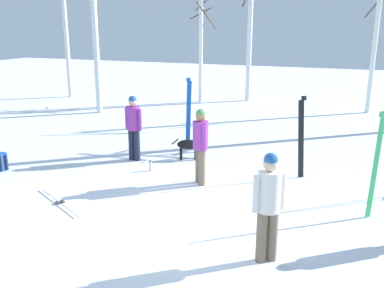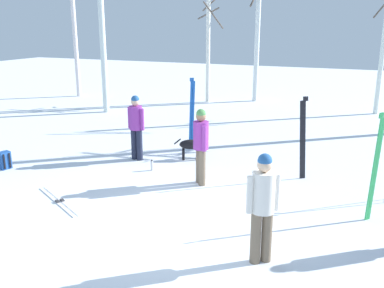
{
  "view_description": "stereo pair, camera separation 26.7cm",
  "coord_description": "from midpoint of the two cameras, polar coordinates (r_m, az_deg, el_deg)",
  "views": [
    {
      "loc": [
        3.04,
        -6.29,
        3.49
      ],
      "look_at": [
        -0.2,
        1.93,
        1.0
      ],
      "focal_mm": 40.16,
      "sensor_mm": 36.0,
      "label": 1
    },
    {
      "loc": [
        3.29,
        -6.19,
        3.49
      ],
      "look_at": [
        -0.2,
        1.93,
        1.0
      ],
      "focal_mm": 40.16,
      "sensor_mm": 36.0,
      "label": 2
    }
  ],
  "objects": [
    {
      "name": "ground_plane",
      "position": [
        7.82,
        -3.34,
        -10.8
      ],
      "size": [
        60.0,
        60.0,
        0.0
      ],
      "primitive_type": "plane",
      "color": "white"
    },
    {
      "name": "person_1",
      "position": [
        6.43,
        10.58,
        -7.54
      ],
      "size": [
        0.43,
        0.36,
        1.72
      ],
      "color": "#72604C",
      "rests_on": "ground_plane"
    },
    {
      "name": "person_2",
      "position": [
        9.43,
        1.99,
        0.28
      ],
      "size": [
        0.38,
        0.41,
        1.72
      ],
      "color": "#72604C",
      "rests_on": "ground_plane"
    },
    {
      "name": "person_3",
      "position": [
        11.25,
        -6.76,
        2.73
      ],
      "size": [
        0.51,
        0.34,
        1.72
      ],
      "color": "#1E2338",
      "rests_on": "ground_plane"
    },
    {
      "name": "dog",
      "position": [
        11.34,
        0.72,
        -0.16
      ],
      "size": [
        0.84,
        0.45,
        0.57
      ],
      "color": "black",
      "rests_on": "ground_plane"
    },
    {
      "name": "ski_pair_planted_0",
      "position": [
        10.12,
        15.23,
        0.68
      ],
      "size": [
        0.22,
        0.14,
        1.93
      ],
      "color": "black",
      "rests_on": "ground_plane"
    },
    {
      "name": "ski_pair_planted_1",
      "position": [
        8.41,
        23.99,
        -2.92
      ],
      "size": [
        0.16,
        0.2,
        2.01
      ],
      "color": "green",
      "rests_on": "ground_plane"
    },
    {
      "name": "ski_pair_planted_2",
      "position": [
        12.28,
        0.6,
        4.07
      ],
      "size": [
        0.17,
        0.12,
        2.03
      ],
      "color": "blue",
      "rests_on": "ground_plane"
    },
    {
      "name": "ski_pair_lying_0",
      "position": [
        9.17,
        -16.44,
        -7.26
      ],
      "size": [
        1.69,
        1.04,
        0.05
      ],
      "color": "white",
      "rests_on": "ground_plane"
    },
    {
      "name": "backpack_0",
      "position": [
        11.57,
        -23.03,
        -2.02
      ],
      "size": [
        0.33,
        0.3,
        0.44
      ],
      "color": "#1E4C99",
      "rests_on": "ground_plane"
    },
    {
      "name": "water_bottle_1",
      "position": [
        10.58,
        -4.62,
        -2.86
      ],
      "size": [
        0.06,
        0.06,
        0.27
      ],
      "color": "silver",
      "rests_on": "ground_plane"
    },
    {
      "name": "birch_tree_0",
      "position": [
        21.86,
        -15.06,
        15.64
      ],
      "size": [
        1.67,
        1.66,
        6.93
      ],
      "color": "silver",
      "rests_on": "ground_plane"
    },
    {
      "name": "birch_tree_1",
      "position": [
        17.57,
        -11.4,
        15.8
      ],
      "size": [
        1.6,
        1.55,
        6.79
      ],
      "color": "silver",
      "rests_on": "ground_plane"
    },
    {
      "name": "birch_tree_2",
      "position": [
        19.56,
        2.58,
        13.62
      ],
      "size": [
        1.35,
        1.36,
        5.35
      ],
      "color": "white",
      "rests_on": "ground_plane"
    },
    {
      "name": "birch_tree_3",
      "position": [
        20.06,
        9.1,
        16.81
      ],
      "size": [
        1.12,
        1.37,
        7.59
      ],
      "color": "silver",
      "rests_on": "ground_plane"
    }
  ]
}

